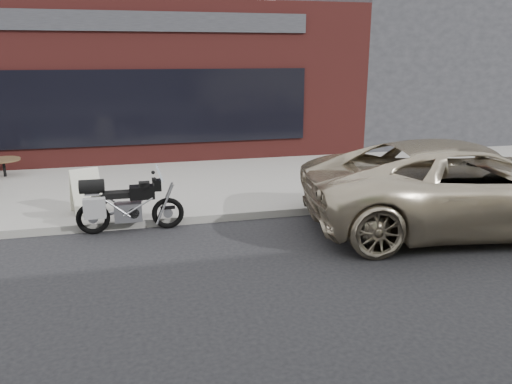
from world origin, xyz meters
TOP-DOWN VIEW (x-y plane):
  - ground at (0.00, 0.00)m, footprint 120.00×120.00m
  - near_sidewalk at (0.00, 7.00)m, footprint 44.00×6.00m
  - storefront at (-2.00, 13.98)m, footprint 14.00×10.07m
  - neighbour_building at (10.00, 14.00)m, footprint 10.00×10.00m
  - motorcycle at (-2.10, 3.88)m, footprint 1.89×0.61m
  - minivan at (3.87, 2.60)m, footprint 6.07×3.44m
  - sandwich_sign at (-2.80, 4.80)m, footprint 0.66×0.63m
  - cafe_table at (-5.00, 8.29)m, footprint 0.78×0.78m

SIDE VIEW (x-z plane):
  - ground at x=0.00m, z-range 0.00..0.00m
  - near_sidewalk at x=0.00m, z-range 0.00..0.15m
  - motorcycle at x=-2.10m, z-range -0.08..1.11m
  - cafe_table at x=-5.00m, z-range 0.34..0.79m
  - sandwich_sign at x=-2.80m, z-range 0.15..1.00m
  - minivan at x=3.87m, z-range 0.00..1.60m
  - storefront at x=-2.00m, z-range 0.00..4.50m
  - neighbour_building at x=10.00m, z-range 0.00..6.00m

